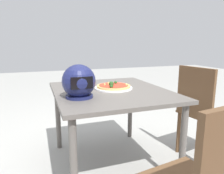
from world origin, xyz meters
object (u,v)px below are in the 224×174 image
object	(u,v)px
pizza	(113,86)
motorcycle_helmet	(79,82)
dining_table	(110,99)
chair_side	(200,108)

from	to	relation	value
pizza	motorcycle_helmet	size ratio (longest dim) A/B	1.20
dining_table	pizza	xyz separation A→B (m)	(-0.04, -0.04, 0.10)
dining_table	motorcycle_helmet	bearing A→B (deg)	28.63
dining_table	motorcycle_helmet	xyz separation A→B (m)	(0.31, 0.17, 0.20)
pizza	motorcycle_helmet	distance (m)	0.42
dining_table	pizza	distance (m)	0.12
chair_side	pizza	bearing A→B (deg)	-15.33
pizza	motorcycle_helmet	xyz separation A→B (m)	(0.35, 0.21, 0.09)
motorcycle_helmet	chair_side	distance (m)	1.19
dining_table	motorcycle_helmet	distance (m)	0.40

